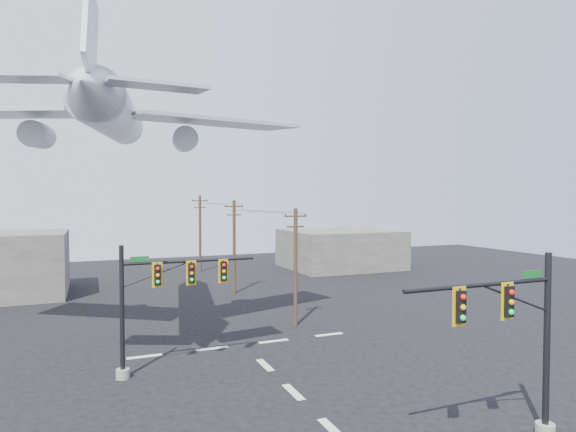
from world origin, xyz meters
name	(u,v)px	position (x,y,z in m)	size (l,w,h in m)	color
ground	(332,430)	(0.00, 0.00, 0.00)	(120.00, 120.00, 0.00)	black
lane_markings	(283,382)	(0.00, 5.33, 0.01)	(14.00, 21.20, 0.01)	beige
signal_mast_near	(520,343)	(5.89, -3.65, 3.82)	(6.95, 0.78, 7.11)	gray
signal_mast_far	(158,300)	(-5.59, 8.84, 3.88)	(7.32, 0.75, 6.82)	gray
utility_pole_a	(296,265)	(4.80, 14.95, 4.44)	(1.70, 0.28, 8.49)	#46321E
utility_pole_b	(234,245)	(4.03, 28.28, 4.73)	(1.83, 0.31, 9.05)	#46321E
utility_pole_c	(200,232)	(3.90, 43.47, 5.03)	(1.97, 0.35, 9.61)	#46321E
power_lines	(233,207)	(4.17, 29.20, 8.41)	(2.56, 28.51, 0.54)	black
airliner	(114,117)	(-7.30, 16.62, 14.50)	(24.80, 26.29, 7.02)	silver
building_right	(340,249)	(22.00, 40.00, 2.50)	(14.00, 12.00, 5.00)	slate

